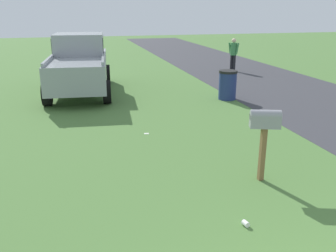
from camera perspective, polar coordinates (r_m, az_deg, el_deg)
The scene contains 6 objects.
mailbox at distance 6.58m, azimuth 14.88°, elevation 0.25°, with size 0.35×0.56×1.33m.
pickup_truck at distance 13.90m, azimuth -13.62°, elevation 9.66°, with size 5.30×2.52×2.09m.
trash_bin at distance 12.65m, azimuth 9.28°, elevation 6.35°, with size 0.62×0.62×0.99m.
pedestrian at distance 18.44m, azimuth 10.16°, elevation 11.23°, with size 0.41×0.41×1.58m.
litter_cup_midfield_b at distance 5.56m, azimuth 12.01°, elevation -14.66°, with size 0.08×0.08×0.10m, color white.
litter_wrapper_midfield_a at distance 9.14m, azimuth -3.36°, elevation -1.17°, with size 0.12×0.08×0.01m, color silver.
Camera 1 is at (-1.37, 2.58, 3.01)m, focal length 39.07 mm.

